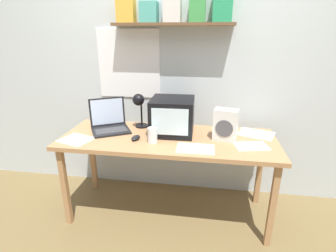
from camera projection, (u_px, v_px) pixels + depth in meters
ground_plane at (168, 211)px, 2.45m from camera, size 12.00×12.00×0.00m
back_wall at (176, 62)px, 2.46m from camera, size 5.60×0.24×2.60m
corner_desk at (168, 144)px, 2.22m from camera, size 1.79×0.68×0.75m
crt_monitor at (172, 116)px, 2.25m from camera, size 0.37×0.37×0.30m
laptop at (109, 122)px, 2.35m from camera, size 0.41×0.40×0.27m
desk_lamp at (139, 104)px, 2.32m from camera, size 0.12×0.18×0.32m
juice_glass at (152, 136)px, 2.08m from camera, size 0.08×0.08×0.12m
space_heater at (225, 125)px, 2.10m from camera, size 0.20×0.15×0.26m
computer_mouse at (136, 138)px, 2.14m from camera, size 0.08×0.11×0.03m
loose_paper_near_laptop at (251, 146)px, 2.02m from camera, size 0.28×0.22×0.00m
printed_handout at (256, 134)px, 2.26m from camera, size 0.34×0.30×0.00m
loose_paper_near_monitor at (195, 148)px, 1.98m from camera, size 0.29×0.19×0.00m
open_notebook at (76, 140)px, 2.14m from camera, size 0.30×0.28×0.00m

